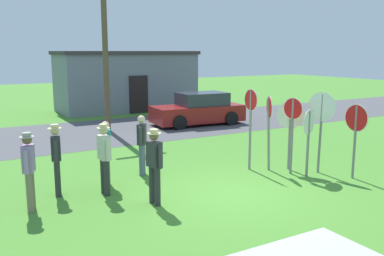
# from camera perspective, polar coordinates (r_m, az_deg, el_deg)

# --- Properties ---
(ground_plane) EXTENTS (80.00, 80.00, 0.00)m
(ground_plane) POSITION_cam_1_polar(r_m,az_deg,el_deg) (10.51, 5.28, -8.79)
(ground_plane) COLOR #47842D
(street_asphalt) EXTENTS (60.00, 6.40, 0.01)m
(street_asphalt) POSITION_cam_1_polar(r_m,az_deg,el_deg) (18.75, -11.63, -0.45)
(street_asphalt) COLOR #4C4C51
(street_asphalt) RESTS_ON ground
(building_background) EXTENTS (7.96, 3.74, 3.44)m
(building_background) POSITION_cam_1_polar(r_m,az_deg,el_deg) (25.43, -8.82, 6.34)
(building_background) COLOR slate
(building_background) RESTS_ON ground
(utility_pole) EXTENTS (1.80, 0.24, 7.58)m
(utility_pole) POSITION_cam_1_polar(r_m,az_deg,el_deg) (18.61, -11.66, 11.75)
(utility_pole) COLOR brown
(utility_pole) RESTS_ON ground
(parked_car_on_street) EXTENTS (4.42, 2.25, 1.51)m
(parked_car_on_street) POSITION_cam_1_polar(r_m,az_deg,el_deg) (20.10, 0.90, 2.45)
(parked_car_on_street) COLOR maroon
(parked_car_on_street) RESTS_ON ground
(stop_sign_leaning_left) EXTENTS (0.67, 0.28, 1.88)m
(stop_sign_leaning_left) POSITION_cam_1_polar(r_m,az_deg,el_deg) (12.02, 15.41, -0.44)
(stop_sign_leaning_left) COLOR slate
(stop_sign_leaning_left) RESTS_ON ground
(stop_sign_rear_right) EXTENTS (0.07, 0.64, 2.37)m
(stop_sign_rear_right) POSITION_cam_1_polar(r_m,az_deg,el_deg) (12.33, 7.88, 1.56)
(stop_sign_rear_right) COLOR slate
(stop_sign_rear_right) RESTS_ON ground
(stop_sign_rear_left) EXTENTS (0.29, 0.79, 2.31)m
(stop_sign_rear_left) POSITION_cam_1_polar(r_m,az_deg,el_deg) (12.46, 17.02, 1.35)
(stop_sign_rear_left) COLOR slate
(stop_sign_rear_left) RESTS_ON ground
(stop_sign_low_front) EXTENTS (0.33, 0.60, 2.19)m
(stop_sign_low_front) POSITION_cam_1_polar(r_m,az_deg,el_deg) (12.36, 10.32, 0.98)
(stop_sign_low_front) COLOR slate
(stop_sign_low_front) RESTS_ON ground
(stop_sign_nearest) EXTENTS (0.16, 0.60, 2.17)m
(stop_sign_nearest) POSITION_cam_1_polar(r_m,az_deg,el_deg) (12.11, 13.37, 0.58)
(stop_sign_nearest) COLOR slate
(stop_sign_nearest) RESTS_ON ground
(stop_sign_far_back) EXTENTS (0.58, 0.59, 2.04)m
(stop_sign_far_back) POSITION_cam_1_polar(r_m,az_deg,el_deg) (12.58, 13.09, 0.70)
(stop_sign_far_back) COLOR slate
(stop_sign_far_back) RESTS_ON ground
(stop_sign_center_cluster) EXTENTS (0.07, 0.76, 2.05)m
(stop_sign_center_cluster) POSITION_cam_1_polar(r_m,az_deg,el_deg) (12.20, 21.18, -0.01)
(stop_sign_center_cluster) COLOR slate
(stop_sign_center_cluster) RESTS_ON ground
(person_with_sunhat) EXTENTS (0.33, 0.54, 1.74)m
(person_with_sunhat) POSITION_cam_1_polar(r_m,az_deg,el_deg) (9.76, -21.12, -4.92)
(person_with_sunhat) COLOR #7A6B56
(person_with_sunhat) RESTS_ON ground
(person_holding_notes) EXTENTS (0.31, 0.57, 1.74)m
(person_holding_notes) POSITION_cam_1_polar(r_m,az_deg,el_deg) (9.53, -5.09, -4.62)
(person_holding_notes) COLOR #2D2D33
(person_holding_notes) RESTS_ON ground
(person_in_teal) EXTENTS (0.35, 0.53, 1.69)m
(person_in_teal) POSITION_cam_1_polar(r_m,az_deg,el_deg) (11.02, -11.49, -2.92)
(person_in_teal) COLOR #7A6B56
(person_in_teal) RESTS_ON ground
(person_on_left) EXTENTS (0.32, 0.57, 1.74)m
(person_on_left) POSITION_cam_1_polar(r_m,az_deg,el_deg) (10.36, -11.73, -3.59)
(person_on_left) COLOR #2D2D33
(person_on_left) RESTS_ON ground
(person_in_blue) EXTENTS (0.32, 0.56, 1.74)m
(person_in_blue) POSITION_cam_1_polar(r_m,az_deg,el_deg) (10.60, -17.82, -3.55)
(person_in_blue) COLOR #2D2D33
(person_in_blue) RESTS_ON ground
(person_in_dark_shirt) EXTENTS (0.38, 0.50, 1.69)m
(person_in_dark_shirt) POSITION_cam_1_polar(r_m,az_deg,el_deg) (11.86, -6.77, -1.84)
(person_in_dark_shirt) COLOR #4C5670
(person_in_dark_shirt) RESTS_ON ground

